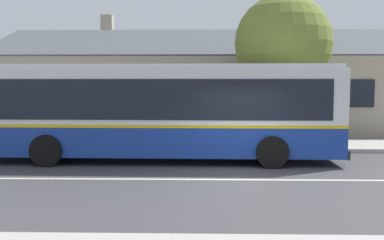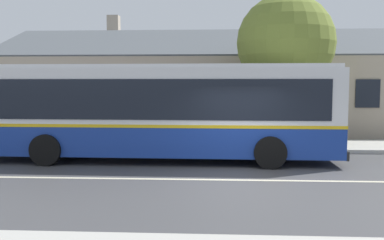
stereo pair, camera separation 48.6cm
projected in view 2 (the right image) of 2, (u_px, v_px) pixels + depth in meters
The scene contains 7 objects.
ground_plane at pixel (242, 180), 11.49m from camera, with size 300.00×300.00×0.00m, color #424244.
sidewalk_far at pixel (233, 145), 17.45m from camera, with size 60.00×3.00×0.15m, color #ADAAA3.
lane_divider_stripe at pixel (242, 180), 11.49m from camera, with size 60.00×0.16×0.01m, color beige.
community_building at pixel (208, 92), 25.41m from camera, with size 21.90×10.83×6.76m.
transit_bus at pixel (156, 109), 14.38m from camera, with size 12.13×2.92×3.20m.
bench_by_building at pixel (15, 134), 17.24m from camera, with size 1.67×0.51×0.94m.
street_tree_primary at pixel (287, 47), 17.69m from camera, with size 4.03×4.03×6.27m.
Camera 2 is at (-0.71, -11.36, 2.61)m, focal length 40.00 mm.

